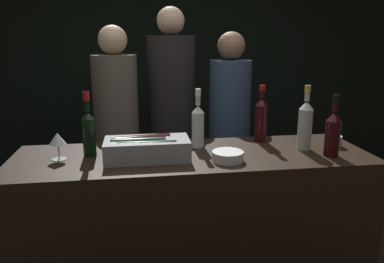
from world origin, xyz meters
name	(u,v)px	position (x,y,z in m)	size (l,w,h in m)	color
wall_back_chalkboard	(162,54)	(0.00, 2.61, 1.40)	(6.40, 0.06, 2.80)	black
bar_counter	(193,234)	(0.00, 0.30, 0.49)	(1.93, 0.60, 0.97)	black
ice_bin_with_bottles	(146,148)	(-0.25, 0.26, 1.04)	(0.44, 0.22, 0.12)	#9EA0A5
bowl_white	(228,156)	(0.16, 0.17, 1.00)	(0.16, 0.16, 0.05)	white
wine_glass	(58,140)	(-0.70, 0.31, 1.08)	(0.09, 0.09, 0.14)	silver
candle_votive	(336,141)	(0.85, 0.33, 1.01)	(0.07, 0.07, 0.06)	silver
white_wine_bottle	(198,124)	(0.05, 0.44, 1.11)	(0.07, 0.07, 0.34)	#B2B7AD
red_wine_bottle_burgundy	(89,130)	(-0.55, 0.36, 1.12)	(0.07, 0.07, 0.35)	black
red_wine_bottle_tall	(261,118)	(0.45, 0.50, 1.12)	(0.07, 0.07, 0.34)	black
red_wine_bottle_black_foil	(333,132)	(0.73, 0.17, 1.11)	(0.08, 0.08, 0.33)	black
rose_wine_bottle	(305,123)	(0.64, 0.30, 1.12)	(0.08, 0.08, 0.36)	#B2B7AD
person_in_hoodie	(117,125)	(-0.45, 1.20, 0.94)	(0.34, 0.34, 1.68)	black
person_blond_tee	(172,112)	(-0.02, 1.29, 1.01)	(0.37, 0.37, 1.81)	black
person_grey_polo	(229,125)	(0.42, 1.18, 0.91)	(0.32, 0.32, 1.63)	black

